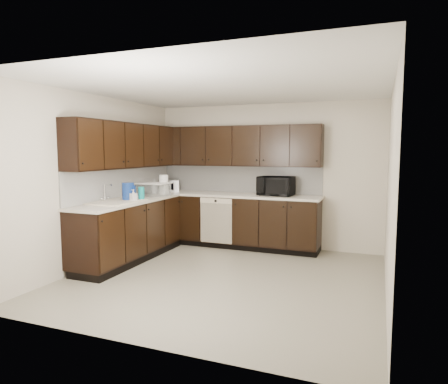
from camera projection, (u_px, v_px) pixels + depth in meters
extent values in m
plane|color=gray|center=(224.00, 278.00, 5.32)|extent=(4.00, 4.00, 0.00)
plane|color=white|center=(224.00, 87.00, 5.06)|extent=(4.00, 4.00, 0.00)
cube|color=beige|center=(265.00, 176.00, 7.04)|extent=(4.00, 0.02, 2.50)
cube|color=beige|center=(99.00, 181.00, 5.92)|extent=(0.02, 4.00, 2.50)
cube|color=beige|center=(390.00, 190.00, 4.47)|extent=(0.02, 4.00, 2.50)
cube|color=beige|center=(137.00, 204.00, 3.34)|extent=(4.00, 0.02, 2.50)
cube|color=black|center=(233.00, 221.00, 7.03)|extent=(3.00, 0.60, 0.90)
cube|color=black|center=(129.00, 231.00, 6.17)|extent=(0.60, 2.20, 0.90)
cube|color=black|center=(233.00, 243.00, 7.10)|extent=(3.00, 0.54, 0.10)
cube|color=black|center=(131.00, 257.00, 6.20)|extent=(0.54, 2.20, 0.10)
cube|color=beige|center=(233.00, 195.00, 6.98)|extent=(3.03, 0.63, 0.04)
cube|color=beige|center=(128.00, 201.00, 6.12)|extent=(0.63, 2.23, 0.04)
cube|color=silver|center=(239.00, 179.00, 7.22)|extent=(3.00, 0.02, 0.48)
cube|color=silver|center=(124.00, 182.00, 6.48)|extent=(0.02, 2.80, 0.48)
cube|color=black|center=(236.00, 146.00, 7.02)|extent=(3.00, 0.33, 0.70)
cube|color=black|center=(125.00, 146.00, 6.21)|extent=(0.33, 2.47, 0.70)
cube|color=beige|center=(216.00, 220.00, 6.83)|extent=(0.58, 0.02, 0.78)
cube|color=beige|center=(216.00, 201.00, 6.79)|extent=(0.58, 0.03, 0.08)
cylinder|color=black|center=(216.00, 201.00, 6.77)|extent=(0.04, 0.02, 0.04)
cube|color=beige|center=(117.00, 202.00, 5.83)|extent=(0.54, 0.82, 0.03)
cube|color=beige|center=(109.00, 210.00, 5.66)|extent=(0.42, 0.34, 0.16)
cube|color=beige|center=(126.00, 206.00, 6.03)|extent=(0.42, 0.34, 0.16)
cylinder|color=silver|center=(105.00, 193.00, 5.90)|extent=(0.03, 0.03, 0.26)
cylinder|color=silver|center=(107.00, 185.00, 5.87)|extent=(0.14, 0.02, 0.02)
cylinder|color=#B2B2B7|center=(109.00, 207.00, 5.66)|extent=(0.20, 0.20, 0.10)
imported|color=black|center=(276.00, 186.00, 6.69)|extent=(0.60, 0.42, 0.32)
imported|color=gray|center=(133.00, 195.00, 5.91)|extent=(0.10, 0.10, 0.18)
imported|color=gray|center=(155.00, 187.00, 6.99)|extent=(0.11, 0.11, 0.25)
cube|color=#A9A9AB|center=(171.00, 186.00, 7.44)|extent=(0.39, 0.35, 0.20)
cube|color=silver|center=(152.00, 189.00, 6.71)|extent=(0.64, 0.57, 0.21)
cylinder|color=#103799|center=(128.00, 192.00, 5.99)|extent=(0.19, 0.19, 0.28)
cylinder|color=#0C8886|center=(141.00, 194.00, 6.07)|extent=(0.10, 0.10, 0.20)
cylinder|color=white|center=(164.00, 185.00, 6.85)|extent=(0.19, 0.19, 0.34)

